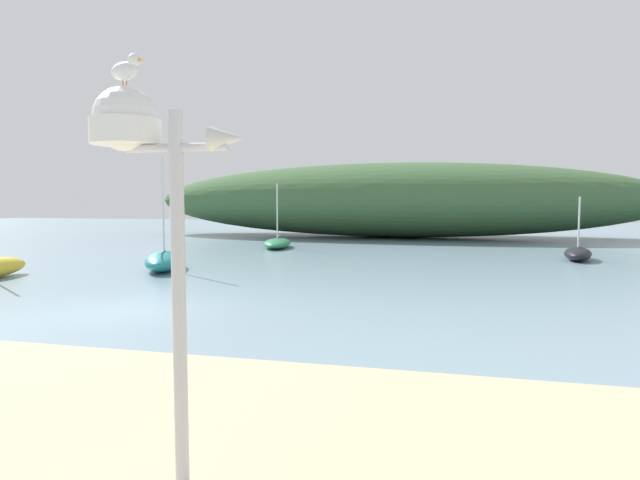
# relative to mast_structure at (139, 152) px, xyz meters

# --- Properties ---
(ground_plane) EXTENTS (120.00, 120.00, 0.00)m
(ground_plane) POSITION_rel_mast_structure_xyz_m (-5.06, 7.06, -3.10)
(ground_plane) COLOR #7A99A8
(distant_hill) EXTENTS (38.04, 10.90, 5.56)m
(distant_hill) POSITION_rel_mast_structure_xyz_m (-1.02, 35.57, -0.32)
(distant_hill) COLOR #3D6038
(distant_hill) RESTS_ON ground
(mast_structure) EXTENTS (1.37, 0.60, 3.45)m
(mast_structure) POSITION_rel_mast_structure_xyz_m (0.00, 0.00, 0.00)
(mast_structure) COLOR silver
(mast_structure) RESTS_ON beach_sand
(seagull_on_radar) EXTENTS (0.38, 0.19, 0.26)m
(seagull_on_radar) POSITION_rel_mast_structure_xyz_m (-0.10, -0.00, 0.69)
(seagull_on_radar) COLOR orange
(seagull_on_radar) RESTS_ON mast_structure
(sailboat_centre_water) EXTENTS (2.74, 4.01, 4.41)m
(sailboat_centre_water) POSITION_rel_mast_structure_xyz_m (-8.06, 14.24, -2.72)
(sailboat_centre_water) COLOR teal
(sailboat_centre_water) RESTS_ON ground
(sailboat_far_right) EXTENTS (2.27, 4.18, 3.70)m
(sailboat_far_right) POSITION_rel_mast_structure_xyz_m (-6.75, 24.45, -2.81)
(sailboat_far_right) COLOR #287A4C
(sailboat_far_right) RESTS_ON ground
(sailboat_far_left) EXTENTS (1.77, 3.23, 2.89)m
(sailboat_far_left) POSITION_rel_mast_structure_xyz_m (8.52, 21.66, -2.79)
(sailboat_far_left) COLOR black
(sailboat_far_left) RESTS_ON ground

